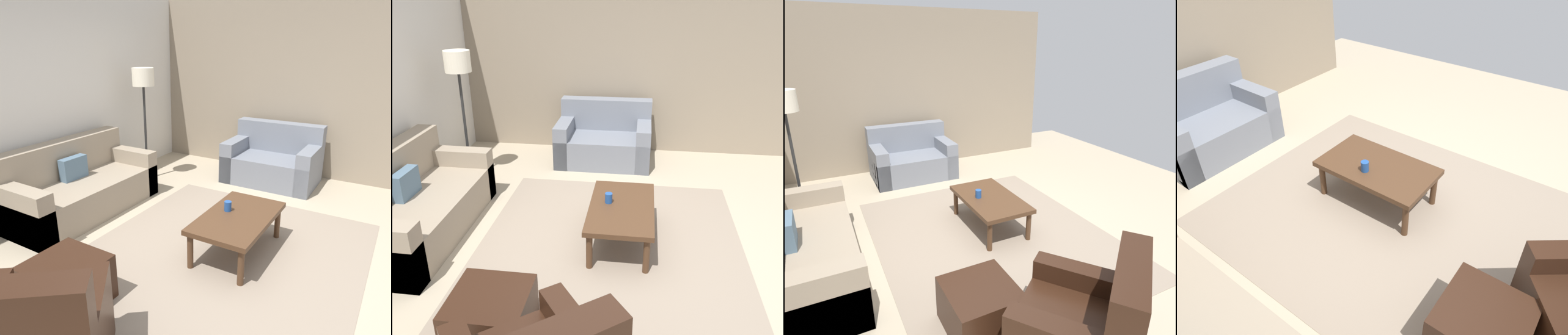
{
  "view_description": "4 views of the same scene",
  "coord_description": "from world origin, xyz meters",
  "views": [
    {
      "loc": [
        -2.81,
        -1.41,
        2.04
      ],
      "look_at": [
        0.35,
        0.46,
        0.79
      ],
      "focal_mm": 33.52,
      "sensor_mm": 36.0,
      "label": 1
    },
    {
      "loc": [
        -3.41,
        -0.26,
        2.39
      ],
      "look_at": [
        0.04,
        0.22,
        0.89
      ],
      "focal_mm": 38.2,
      "sensor_mm": 36.0,
      "label": 2
    },
    {
      "loc": [
        -3.17,
        1.74,
        2.22
      ],
      "look_at": [
        0.31,
        0.01,
        0.8
      ],
      "focal_mm": 31.29,
      "sensor_mm": 36.0,
      "label": 3
    },
    {
      "loc": [
        -1.38,
        2.2,
        2.46
      ],
      "look_at": [
        0.02,
        0.29,
        0.71
      ],
      "focal_mm": 33.43,
      "sensor_mm": 36.0,
      "label": 4
    }
  ],
  "objects": [
    {
      "name": "ground_plane",
      "position": [
        0.0,
        0.0,
        0.0
      ],
      "size": [
        8.0,
        8.0,
        0.0
      ],
      "primitive_type": "plane",
      "color": "tan"
    },
    {
      "name": "stone_feature_panel",
      "position": [
        3.0,
        0.0,
        1.4
      ],
      "size": [
        0.12,
        5.2,
        2.8
      ],
      "primitive_type": "cube",
      "color": "gray",
      "rests_on": "ground_plane"
    },
    {
      "name": "area_rug",
      "position": [
        0.0,
        0.0,
        0.0
      ],
      "size": [
        3.19,
        2.64,
        0.01
      ],
      "primitive_type": "cube",
      "color": "gray",
      "rests_on": "ground_plane"
    },
    {
      "name": "couch_main",
      "position": [
        0.14,
        2.09,
        0.3
      ],
      "size": [
        1.94,
        0.91,
        0.88
      ],
      "color": "gray",
      "rests_on": "ground_plane"
    },
    {
      "name": "couch_loveseat",
      "position": [
        2.45,
        0.29,
        0.3
      ],
      "size": [
        0.89,
        1.35,
        0.88
      ],
      "color": "slate",
      "rests_on": "ground_plane"
    },
    {
      "name": "ottoman",
      "position": [
        -1.19,
        0.75,
        0.2
      ],
      "size": [
        0.56,
        0.56,
        0.4
      ],
      "primitive_type": "cube",
      "color": "black",
      "rests_on": "ground_plane"
    },
    {
      "name": "coffee_table",
      "position": [
        0.24,
        -0.1,
        0.36
      ],
      "size": [
        1.1,
        0.64,
        0.41
      ],
      "color": "#472D1C",
      "rests_on": "ground_plane"
    },
    {
      "name": "cup",
      "position": [
        0.29,
        0.04,
        0.46
      ],
      "size": [
        0.07,
        0.07,
        0.1
      ],
      "primitive_type": "cylinder",
      "color": "#1E478C",
      "rests_on": "coffee_table"
    },
    {
      "name": "lamp_standing",
      "position": [
        1.49,
        2.03,
        1.41
      ],
      "size": [
        0.32,
        0.32,
        1.71
      ],
      "color": "black",
      "rests_on": "ground_plane"
    }
  ]
}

